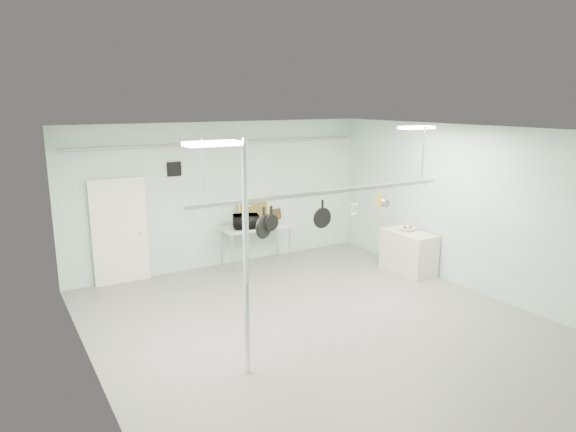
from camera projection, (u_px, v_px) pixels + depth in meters
floor at (325, 328)px, 8.39m from camera, size 8.00×8.00×0.00m
ceiling at (328, 132)px, 7.69m from camera, size 7.00×8.00×0.02m
back_wall at (223, 195)px, 11.38m from camera, size 7.00×0.02×3.20m
right_wall at (477, 210)px, 9.78m from camera, size 0.02×8.00×3.20m
door at (120, 233)px, 10.31m from camera, size 1.10×0.10×2.20m
wall_vent at (174, 169)px, 10.67m from camera, size 0.30×0.04×0.30m
conduit_pipe at (223, 143)px, 11.05m from camera, size 6.60×0.07×0.07m
chrome_pole at (246, 261)px, 6.69m from camera, size 0.08×0.08×3.20m
prep_table at (256, 229)px, 11.53m from camera, size 1.60×0.70×0.91m
side_cabinet at (408, 252)px, 11.04m from camera, size 0.60×1.20×0.90m
pot_rack at (327, 191)px, 8.25m from camera, size 4.80×0.06×1.00m
light_panel_left at (212, 144)px, 5.93m from camera, size 0.65×0.30×0.05m
light_panel_right at (417, 128)px, 9.40m from camera, size 0.65×0.30×0.05m
microwave at (246, 221)px, 11.23m from camera, size 0.63×0.51×0.30m
coffee_canister at (268, 221)px, 11.48m from camera, size 0.17×0.17×0.21m
painting_large at (254, 210)px, 11.75m from camera, size 0.78×0.16×0.58m
painting_small at (275, 214)px, 12.07m from camera, size 0.31×0.10×0.25m
fruit_bowl at (408, 229)px, 11.05m from camera, size 0.36×0.36×0.08m
skillet_left at (264, 223)px, 7.76m from camera, size 0.36×0.20×0.49m
skillet_mid at (271, 218)px, 7.81m from camera, size 0.27×0.10×0.37m
skillet_right at (322, 214)px, 8.30m from camera, size 0.34×0.06×0.47m
whisk at (354, 206)px, 8.60m from camera, size 0.24×0.24×0.33m
grater at (379, 200)px, 8.86m from camera, size 0.09×0.04×0.23m
saucepan at (385, 200)px, 8.94m from camera, size 0.16×0.12×0.25m
fruit_cluster at (408, 227)px, 11.04m from camera, size 0.24×0.24×0.09m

